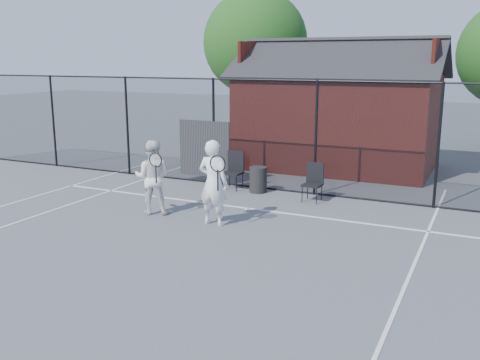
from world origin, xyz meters
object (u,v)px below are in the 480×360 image
at_px(player_back, 152,177).
at_px(chair_left, 233,171).
at_px(waste_bin, 258,180).
at_px(clubhouse, 338,118).
at_px(player_front, 213,183).
at_px(chair_right, 312,183).

xyz_separation_m(player_back, chair_left, (0.63, 2.90, -0.35)).
bearing_deg(chair_left, waste_bin, -0.76).
bearing_deg(clubhouse, player_front, -95.02).
height_order(clubhouse, player_back, clubhouse).
distance_m(chair_right, waste_bin, 1.65).
bearing_deg(player_front, clubhouse, 84.98).
relative_size(player_front, chair_right, 1.96).
height_order(chair_right, waste_bin, chair_right).
distance_m(player_back, chair_left, 2.98).
height_order(player_front, chair_right, player_front).
distance_m(chair_left, chair_right, 2.39).
distance_m(player_front, waste_bin, 3.13).
bearing_deg(player_back, clubhouse, 72.24).
bearing_deg(clubhouse, waste_bin, -102.14).
distance_m(chair_left, waste_bin, 0.78).
height_order(player_back, chair_right, player_back).
distance_m(player_front, chair_left, 3.27).
distance_m(clubhouse, waste_bin, 4.67).
xyz_separation_m(clubhouse, player_back, (-2.34, -7.30, -0.75)).
distance_m(clubhouse, player_front, 7.53).
bearing_deg(chair_right, chair_left, 174.89).
bearing_deg(chair_left, clubhouse, 68.05).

